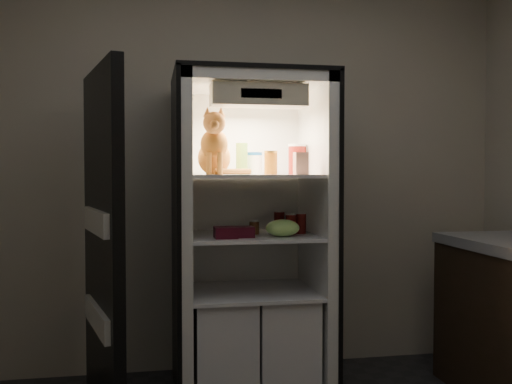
% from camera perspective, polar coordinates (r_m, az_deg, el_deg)
% --- Properties ---
extents(room_shell, '(3.60, 3.60, 3.60)m').
position_cam_1_polar(room_shell, '(2.06, 6.14, 10.83)').
color(room_shell, white).
rests_on(room_shell, floor).
extents(refrigerator, '(0.90, 0.72, 1.88)m').
position_cam_1_polar(refrigerator, '(3.42, -0.63, -6.60)').
color(refrigerator, white).
rests_on(refrigerator, floor).
extents(fridge_door, '(0.27, 0.86, 1.85)m').
position_cam_1_polar(fridge_door, '(3.11, -15.11, -5.26)').
color(fridge_door, black).
rests_on(fridge_door, floor).
extents(tabby_cat, '(0.31, 0.36, 0.37)m').
position_cam_1_polar(tabby_cat, '(3.23, -4.18, 4.24)').
color(tabby_cat, '#B76217').
rests_on(tabby_cat, refrigerator).
extents(parmesan_shaker, '(0.07, 0.07, 0.19)m').
position_cam_1_polar(parmesan_shaker, '(3.41, -1.44, 3.35)').
color(parmesan_shaker, '#258836').
rests_on(parmesan_shaker, refrigerator).
extents(mayo_tub, '(0.10, 0.10, 0.13)m').
position_cam_1_polar(mayo_tub, '(3.48, -0.17, 2.89)').
color(mayo_tub, white).
rests_on(mayo_tub, refrigerator).
extents(salsa_jar, '(0.08, 0.08, 0.14)m').
position_cam_1_polar(salsa_jar, '(3.32, 1.48, 2.96)').
color(salsa_jar, maroon).
rests_on(salsa_jar, refrigerator).
extents(pepper_jar, '(0.11, 0.11, 0.18)m').
position_cam_1_polar(pepper_jar, '(3.50, 4.13, 3.29)').
color(pepper_jar, maroon).
rests_on(pepper_jar, refrigerator).
extents(cream_carton, '(0.07, 0.07, 0.12)m').
position_cam_1_polar(cream_carton, '(3.19, 4.50, 2.87)').
color(cream_carton, silver).
rests_on(cream_carton, refrigerator).
extents(soda_can_a, '(0.07, 0.07, 0.12)m').
position_cam_1_polar(soda_can_a, '(3.50, 2.35, -2.95)').
color(soda_can_a, black).
rests_on(soda_can_a, refrigerator).
extents(soda_can_b, '(0.07, 0.07, 0.12)m').
position_cam_1_polar(soda_can_b, '(3.38, 4.48, -3.14)').
color(soda_can_b, black).
rests_on(soda_can_b, refrigerator).
extents(soda_can_c, '(0.06, 0.06, 0.12)m').
position_cam_1_polar(soda_can_c, '(3.34, 3.50, -3.23)').
color(soda_can_c, black).
rests_on(soda_can_c, refrigerator).
extents(condiment_jar, '(0.06, 0.06, 0.08)m').
position_cam_1_polar(condiment_jar, '(3.35, -0.19, -3.53)').
color(condiment_jar, brown).
rests_on(condiment_jar, refrigerator).
extents(grape_bag, '(0.19, 0.14, 0.10)m').
position_cam_1_polar(grape_bag, '(3.22, 2.68, -3.61)').
color(grape_bag, '#78B152').
rests_on(grape_bag, refrigerator).
extents(berry_box_left, '(0.12, 0.12, 0.06)m').
position_cam_1_polar(berry_box_left, '(3.14, -3.04, -4.07)').
color(berry_box_left, '#500D1A').
rests_on(berry_box_left, refrigerator).
extents(berry_box_right, '(0.12, 0.12, 0.06)m').
position_cam_1_polar(berry_box_right, '(3.19, -1.34, -4.01)').
color(berry_box_right, '#500D1A').
rests_on(berry_box_right, refrigerator).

